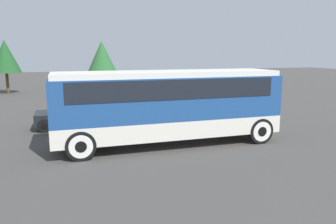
{
  "coord_description": "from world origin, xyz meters",
  "views": [
    {
      "loc": [
        -4.31,
        -13.44,
        4.04
      ],
      "look_at": [
        0.0,
        0.0,
        1.46
      ],
      "focal_mm": 35.0,
      "sensor_mm": 36.0,
      "label": 1
    }
  ],
  "objects_px": {
    "parked_car_far": "(87,104)",
    "parked_car_mid": "(78,114)",
    "parked_car_near": "(153,104)",
    "tour_bus": "(170,101)"
  },
  "relations": [
    {
      "from": "parked_car_mid",
      "to": "parked_car_far",
      "type": "height_order",
      "value": "parked_car_mid"
    },
    {
      "from": "tour_bus",
      "to": "parked_car_near",
      "type": "bearing_deg",
      "value": 80.88
    },
    {
      "from": "parked_car_far",
      "to": "tour_bus",
      "type": "bearing_deg",
      "value": -71.21
    },
    {
      "from": "parked_car_near",
      "to": "parked_car_mid",
      "type": "relative_size",
      "value": 1.04
    },
    {
      "from": "parked_car_mid",
      "to": "tour_bus",
      "type": "bearing_deg",
      "value": -52.34
    },
    {
      "from": "parked_car_near",
      "to": "parked_car_mid",
      "type": "distance_m",
      "value": 5.5
    },
    {
      "from": "parked_car_far",
      "to": "parked_car_mid",
      "type": "bearing_deg",
      "value": -100.95
    },
    {
      "from": "parked_car_near",
      "to": "tour_bus",
      "type": "bearing_deg",
      "value": -99.12
    },
    {
      "from": "tour_bus",
      "to": "parked_car_far",
      "type": "xyz_separation_m",
      "value": [
        -2.98,
        8.75,
        -1.29
      ]
    },
    {
      "from": "tour_bus",
      "to": "parked_car_mid",
      "type": "bearing_deg",
      "value": 127.66
    }
  ]
}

